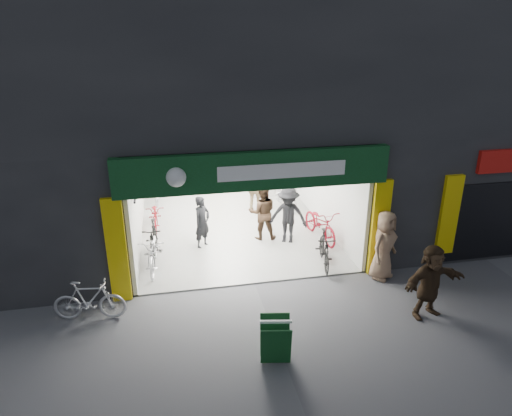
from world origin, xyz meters
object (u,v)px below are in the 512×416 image
object	(u,v)px
bike_right_front	(324,249)
parked_bike	(89,300)
pedestrian_near	(384,245)
bike_left_front	(153,251)
sandwich_board	(275,340)

from	to	relation	value
bike_right_front	parked_bike	xyz separation A→B (m)	(-5.92, -1.32, -0.01)
parked_bike	pedestrian_near	size ratio (longest dim) A/B	0.87
bike_left_front	bike_right_front	size ratio (longest dim) A/B	1.17
parked_bike	pedestrian_near	world-z (taller)	pedestrian_near
parked_bike	bike_left_front	bearing A→B (deg)	-25.01
pedestrian_near	bike_left_front	bearing A→B (deg)	128.59
sandwich_board	parked_bike	bearing A→B (deg)	160.04
bike_right_front	pedestrian_near	world-z (taller)	pedestrian_near
bike_left_front	parked_bike	distance (m)	2.52
bike_right_front	sandwich_board	bearing A→B (deg)	-111.03
bike_left_front	parked_bike	xyz separation A→B (m)	(-1.38, -2.11, -0.02)
bike_left_front	sandwich_board	xyz separation A→B (m)	(2.32, -4.28, -0.00)
parked_bike	sandwich_board	size ratio (longest dim) A/B	1.78
bike_right_front	parked_bike	size ratio (longest dim) A/B	1.02
bike_left_front	sandwich_board	distance (m)	4.87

